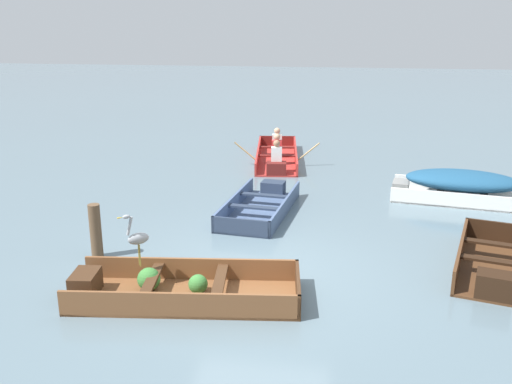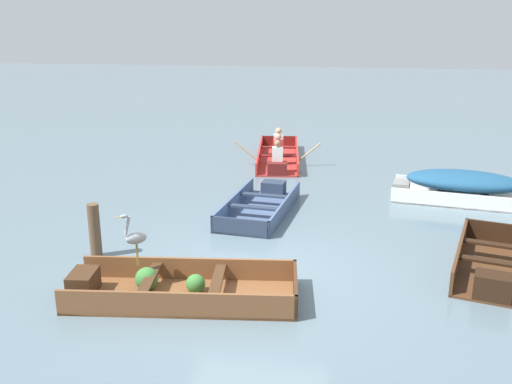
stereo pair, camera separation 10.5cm
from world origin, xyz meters
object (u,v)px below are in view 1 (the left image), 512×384
Objects in this scene: skiff_dark_varnish_far_moored at (496,265)px; heron_on_dinghy at (137,237)px; rowboat_red_with_crew at (277,156)px; mooring_post at (96,231)px; skiff_white_near_moored at (461,184)px; skiff_slate_blue_mid_moored at (261,205)px; dinghy_wooden_brown_foreground at (174,289)px.

heron_on_dinghy reaches higher than skiff_dark_varnish_far_moored.
mooring_post reaches higher than rowboat_red_with_crew.
rowboat_red_with_crew is at bearing 147.10° from skiff_white_near_moored.
skiff_dark_varnish_far_moored is at bearing 14.54° from heron_on_dinghy.
heron_on_dinghy reaches higher than rowboat_red_with_crew.
mooring_post is (-1.16, 1.08, -0.38)m from heron_on_dinghy.
skiff_white_near_moored reaches higher than skiff_dark_varnish_far_moored.
skiff_white_near_moored is at bearing 31.90° from mooring_post.
heron_on_dinghy is 1.62m from mooring_post.
dinghy_wooden_brown_foreground is at bearing -99.82° from skiff_slate_blue_mid_moored.
skiff_white_near_moored is 7.98m from mooring_post.
skiff_white_near_moored is 7.73m from heron_on_dinghy.
skiff_dark_varnish_far_moored is at bearing -57.30° from rowboat_red_with_crew.
rowboat_red_with_crew is at bearing 86.26° from dinghy_wooden_brown_foreground.
mooring_post is (-6.64, -0.35, 0.33)m from skiff_dark_varnish_far_moored.
skiff_dark_varnish_far_moored is 2.93× the size of mooring_post.
rowboat_red_with_crew reaches higher than skiff_white_near_moored.
rowboat_red_with_crew is 3.94× the size of mooring_post.
rowboat_red_with_crew is 8.30m from heron_on_dinghy.
skiff_dark_varnish_far_moored reaches higher than skiff_slate_blue_mid_moored.
dinghy_wooden_brown_foreground is at bearing -93.74° from rowboat_red_with_crew.
rowboat_red_with_crew reaches higher than skiff_slate_blue_mid_moored.
skiff_dark_varnish_far_moored is at bearing 2.98° from mooring_post.
rowboat_red_with_crew is 7.49m from mooring_post.
rowboat_red_with_crew is (-4.49, 2.90, -0.20)m from skiff_white_near_moored.
heron_on_dinghy is (-1.29, -3.93, 0.74)m from skiff_slate_blue_mid_moored.
mooring_post is at bearing 144.19° from dinghy_wooden_brown_foreground.
heron_on_dinghy is (-0.58, 0.18, 0.71)m from dinghy_wooden_brown_foreground.
skiff_dark_varnish_far_moored is (4.90, 1.60, 0.00)m from dinghy_wooden_brown_foreground.
dinghy_wooden_brown_foreground is 5.15m from skiff_dark_varnish_far_moored.
skiff_slate_blue_mid_moored is (0.71, 4.11, -0.02)m from dinghy_wooden_brown_foreground.
dinghy_wooden_brown_foreground is 2.17m from mooring_post.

